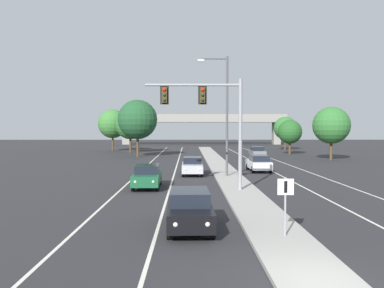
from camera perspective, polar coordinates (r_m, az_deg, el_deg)
ground_plane at (r=11.44m, az=18.00°, el=-19.17°), size 260.00×260.00×0.00m
median_island at (r=28.58m, az=6.37°, el=-5.92°), size 2.40×110.00×0.15m
lane_stripe_oncoming_center at (r=35.35m, az=-2.62°, el=-4.44°), size 0.14×100.00×0.01m
lane_stripe_receding_center at (r=36.25m, az=12.44°, el=-4.32°), size 0.14×100.00×0.01m
edge_stripe_left at (r=35.62m, az=-7.95°, el=-4.40°), size 0.14×100.00×0.01m
edge_stripe_right at (r=37.13m, az=17.42°, el=-4.21°), size 0.14×100.00×0.01m
overhead_signal_mast at (r=25.37m, az=2.75°, el=4.80°), size 6.26×0.44×7.20m
median_sign_post at (r=15.01m, az=13.45°, el=-7.64°), size 0.60×0.10×2.20m
street_lamp_median at (r=32.98m, az=4.74°, el=5.15°), size 2.58×0.28×10.00m
car_oncoming_black at (r=16.43m, az=-0.32°, el=-9.43°), size 1.91×4.50×1.58m
car_oncoming_green at (r=27.57m, az=-6.55°, el=-4.66°), size 1.89×4.50×1.58m
car_oncoming_silver at (r=34.93m, az=0.04°, el=-3.17°), size 1.84×4.48×1.58m
car_receding_white at (r=38.08m, az=9.68°, el=-2.75°), size 1.85×4.48×1.58m
car_receding_grey at (r=55.74m, az=9.47°, el=-1.14°), size 1.83×4.47×1.58m
overpass_bridge at (r=99.98m, az=1.40°, el=3.26°), size 42.40×6.40×7.65m
tree_far_left_c at (r=57.19m, az=-7.94°, el=3.55°), size 5.71×5.71×8.27m
tree_far_left_a at (r=72.35m, az=-11.49°, el=2.90°), size 5.23×5.23×7.56m
tree_far_right_b at (r=63.56m, az=14.06°, el=1.72°), size 3.78×3.78×5.47m
tree_far_left_b at (r=67.21m, az=-8.98°, el=2.84°), size 5.07×5.07×7.34m
tree_far_right_c at (r=53.70m, az=19.64°, el=2.57°), size 4.78×4.78×6.92m
tree_far_right_a at (r=77.10m, az=13.43°, el=2.25°), size 4.39×4.39×6.35m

